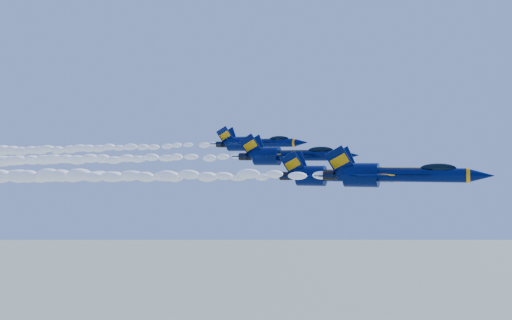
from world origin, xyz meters
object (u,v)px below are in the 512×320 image
at_px(jet_lead, 394,174).
at_px(jet_third, 290,155).
at_px(jet_second, 337,175).
at_px(jet_fourth, 256,143).

relative_size(jet_lead, jet_third, 0.87).
distance_m(jet_second, jet_fourth, 26.51).
relative_size(jet_second, jet_third, 0.95).
xyz_separation_m(jet_lead, jet_fourth, (-27.24, 30.02, 4.67)).
bearing_deg(jet_lead, jet_second, 125.25).
xyz_separation_m(jet_third, jet_fourth, (-9.96, 10.68, 2.38)).
distance_m(jet_third, jet_fourth, 14.80).
bearing_deg(jet_third, jet_lead, -48.22).
xyz_separation_m(jet_lead, jet_second, (-8.48, 12.00, -0.40)).
height_order(jet_second, jet_third, jet_third).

